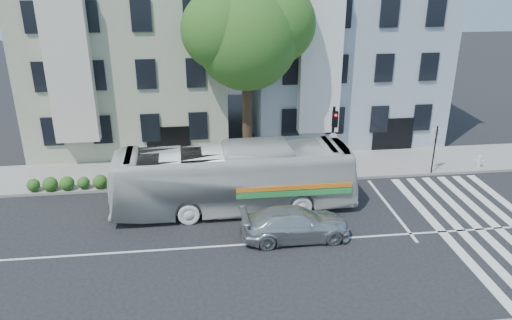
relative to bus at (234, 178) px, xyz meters
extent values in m
plane|color=black|center=(1.18, -3.39, -1.64)|extent=(120.00, 120.00, 0.00)
cube|color=gray|center=(1.18, 4.61, -1.56)|extent=(80.00, 4.00, 0.15)
cube|color=#A3A58A|center=(-5.82, 11.61, 3.86)|extent=(12.00, 10.00, 11.00)
cube|color=#98A5B5|center=(8.18, 11.61, 3.86)|extent=(12.00, 10.00, 11.00)
cylinder|color=#2D2116|center=(1.18, 5.11, 0.96)|extent=(0.56, 0.56, 5.20)
sphere|color=#1B4616|center=(1.18, 5.11, 5.86)|extent=(5.60, 5.60, 5.60)
sphere|color=#1B4616|center=(2.78, 5.51, 6.56)|extent=(4.40, 4.40, 4.40)
sphere|color=#1B4616|center=(-0.22, 4.81, 6.36)|extent=(4.20, 4.20, 4.20)
sphere|color=#1B4616|center=(1.48, 6.31, 7.56)|extent=(3.80, 3.80, 3.80)
sphere|color=#1B4616|center=(0.58, 5.71, 4.86)|extent=(3.40, 3.40, 3.40)
imported|color=silver|center=(0.00, 0.00, 0.00)|extent=(3.09, 11.83, 3.27)
imported|color=silver|center=(2.45, -3.08, -0.93)|extent=(2.08, 4.89, 1.41)
cylinder|color=black|center=(5.54, 2.66, 0.50)|extent=(0.14, 0.14, 4.27)
cube|color=black|center=(5.54, 2.41, 2.02)|extent=(0.29, 0.23, 0.86)
sphere|color=red|center=(5.54, 2.28, 2.28)|extent=(0.16, 0.16, 0.16)
cylinder|color=white|center=(5.54, 2.51, 1.01)|extent=(0.45, 0.03, 0.45)
cylinder|color=silver|center=(14.58, 3.15, -1.19)|extent=(0.24, 0.24, 0.59)
sphere|color=silver|center=(14.58, 3.15, -0.86)|extent=(0.22, 0.22, 0.22)
cylinder|color=silver|center=(14.58, 3.15, -1.11)|extent=(0.42, 0.28, 0.14)
cylinder|color=black|center=(11.46, 2.71, -0.09)|extent=(0.08, 0.08, 2.80)
cube|color=white|center=(11.46, 2.81, 0.92)|extent=(0.50, 0.12, 0.39)
cube|color=white|center=(11.46, 2.81, 0.47)|extent=(0.50, 0.12, 0.20)
camera|label=1|loc=(-1.58, -21.93, 10.01)|focal=35.00mm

